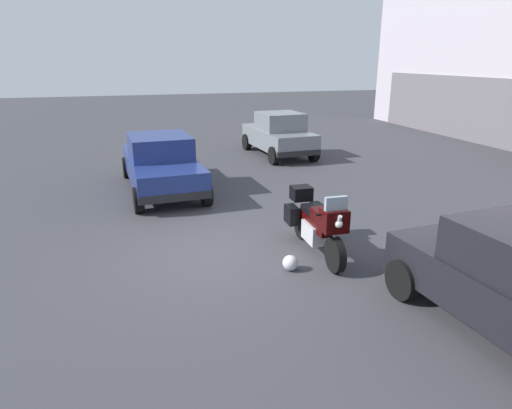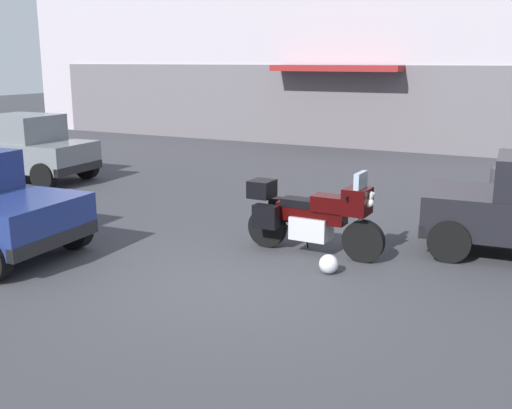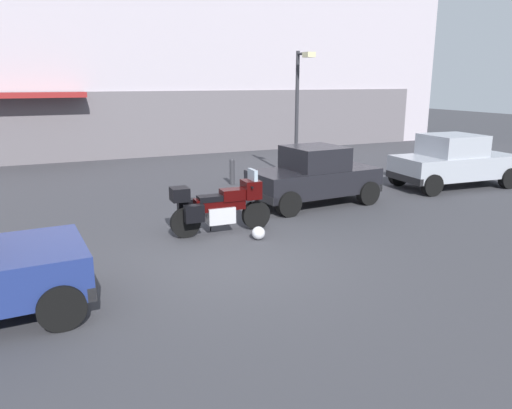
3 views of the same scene
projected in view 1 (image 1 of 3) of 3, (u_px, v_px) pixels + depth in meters
ground_plane at (229, 253)px, 8.71m from camera, size 80.00×80.00×0.00m
motorcycle at (317, 222)px, 8.56m from camera, size 2.26×0.77×1.36m
helmet at (290, 263)px, 7.98m from camera, size 0.28×0.28×0.28m
car_sedan_far at (161, 163)px, 12.64m from camera, size 4.65×2.12×1.56m
car_wagon_end at (279, 134)px, 17.18m from camera, size 3.95×2.00×1.64m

